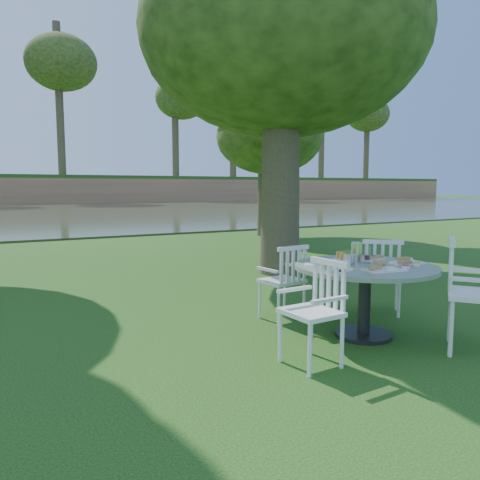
# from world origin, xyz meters

# --- Properties ---
(ground) EXTENTS (140.00, 140.00, 0.00)m
(ground) POSITION_xyz_m (0.00, 0.00, 0.00)
(ground) COLOR #143B0C
(ground) RESTS_ON ground
(table) EXTENTS (1.38, 1.38, 0.72)m
(table) POSITION_xyz_m (0.58, -1.28, 0.58)
(table) COLOR black
(table) RESTS_ON ground
(chair_ne) EXTENTS (0.61, 0.61, 0.88)m
(chair_ne) POSITION_xyz_m (1.32, -0.78, 0.52)
(chair_ne) COLOR white
(chair_ne) RESTS_ON ground
(chair_nw) EXTENTS (0.47, 0.44, 0.84)m
(chair_nw) POSITION_xyz_m (0.23, -0.45, 0.50)
(chair_nw) COLOR white
(chair_nw) RESTS_ON ground
(chair_sw) EXTENTS (0.43, 0.46, 0.87)m
(chair_sw) POSITION_xyz_m (-0.25, -1.62, 0.51)
(chair_sw) COLOR white
(chair_sw) RESTS_ON ground
(chair_se) EXTENTS (0.70, 0.69, 1.01)m
(chair_se) POSITION_xyz_m (1.09, -2.01, 0.60)
(chair_se) COLOR white
(chair_se) RESTS_ON ground
(tableware) EXTENTS (1.19, 0.89, 0.22)m
(tableware) POSITION_xyz_m (0.57, -1.20, 0.76)
(tableware) COLOR white
(tableware) RESTS_ON table
(tree_right) EXTENTS (3.12, 3.12, 9.75)m
(tree_right) POSITION_xyz_m (4.89, 7.48, 5.83)
(tree_right) COLOR black
(tree_right) RESTS_ON ground
(river) EXTENTS (100.00, 28.00, 0.12)m
(river) POSITION_xyz_m (0.00, 23.00, 0.00)
(river) COLOR #323A22
(river) RESTS_ON ground
(far_bank) EXTENTS (100.00, 18.00, 15.20)m
(far_bank) POSITION_xyz_m (0.28, 41.12, 7.25)
(far_bank) COLOR #976646
(far_bank) RESTS_ON ground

